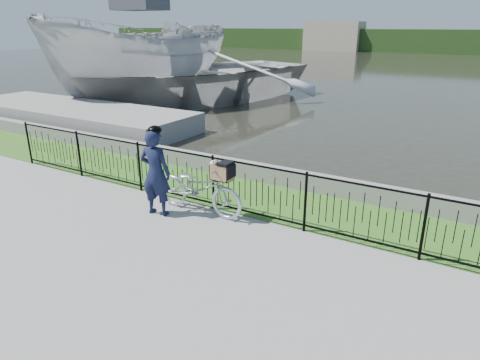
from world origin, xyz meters
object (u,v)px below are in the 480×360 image
Objects in this scene: dock at (74,115)px; cyclist at (155,172)px; boat_far at (195,75)px; bicycle_rig at (200,187)px; boat_near at (144,58)px.

cyclist is (8.17, -4.67, 0.54)m from dock.
boat_far is (0.79, 6.65, 0.92)m from dock.
cyclist is 0.12× the size of boat_far.
dock is at bearing -96.77° from boat_far.
bicycle_rig is at bearing -25.24° from dock.
boat_near is (-0.82, 4.88, 1.74)m from dock.
boat_near reaches higher than bicycle_rig.
boat_near is at bearing -132.29° from boat_far.
boat_far is at bearing 83.23° from dock.
boat_far is (-8.07, 10.83, 0.74)m from bicycle_rig.
bicycle_rig is 1.10× the size of cyclist.
dock is 0.69× the size of boat_far.
bicycle_rig is at bearing 35.33° from cyclist.
bicycle_rig is 13.35m from boat_near.
cyclist is 13.17m from boat_near.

